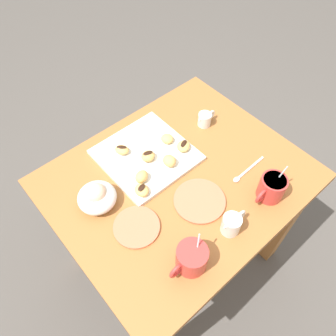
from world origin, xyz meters
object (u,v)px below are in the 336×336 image
saucer_coral_left (137,227)px  saucer_coral_right (199,201)px  coffee_mug_red_right (191,258)px  beignet_5 (167,139)px  dining_table (178,199)px  chocolate_sauce_pitcher (205,119)px  pastry_plate_square (146,155)px  beignet_4 (142,190)px  ice_cream_bowl (97,197)px  beignet_1 (142,177)px  beignet_0 (148,156)px  coffee_mug_red_left (272,187)px  cream_pitcher_white (232,224)px  beignet_6 (170,161)px  beignet_3 (183,146)px  beignet_2 (122,150)px

saucer_coral_left → saucer_coral_right: bearing=163.9°
coffee_mug_red_right → beignet_5: size_ratio=2.75×
dining_table → chocolate_sauce_pitcher: 0.34m
pastry_plate_square → beignet_4: (0.12, 0.12, 0.02)m
ice_cream_bowl → beignet_1: size_ratio=2.50×
beignet_5 → chocolate_sauce_pitcher: bearing=174.0°
beignet_0 → dining_table: bearing=106.1°
beignet_1 → saucer_coral_left: bearing=45.6°
chocolate_sauce_pitcher → saucer_coral_left: bearing=20.5°
coffee_mug_red_left → beignet_5: 0.42m
saucer_coral_right → cream_pitcher_white: bearing=90.4°
saucer_coral_right → beignet_4: bearing=-48.9°
coffee_mug_red_right → ice_cream_bowl: size_ratio=1.04×
beignet_6 → cream_pitcher_white: bearing=86.3°
coffee_mug_red_right → saucer_coral_right: size_ratio=0.76×
saucer_coral_left → dining_table: bearing=-166.3°
dining_table → beignet_6: size_ratio=16.87×
pastry_plate_square → dining_table: bearing=100.1°
coffee_mug_red_left → beignet_6: bearing=-61.0°
saucer_coral_left → coffee_mug_red_right: bearing=103.3°
pastry_plate_square → beignet_0: size_ratio=6.20×
dining_table → saucer_coral_left: bearing=13.7°
coffee_mug_red_right → chocolate_sauce_pitcher: 0.58m
ice_cream_bowl → beignet_4: bearing=151.3°
coffee_mug_red_left → dining_table: bearing=-54.8°
dining_table → cream_pitcher_white: cream_pitcher_white is taller
dining_table → beignet_0: beignet_0 is taller
coffee_mug_red_left → saucer_coral_right: (0.20, -0.14, -0.04)m
coffee_mug_red_left → chocolate_sauce_pitcher: coffee_mug_red_left is taller
pastry_plate_square → chocolate_sauce_pitcher: size_ratio=3.43×
cream_pitcher_white → dining_table: bearing=-92.9°
beignet_5 → ice_cream_bowl: bearing=7.6°
beignet_1 → beignet_3: bearing=-177.5°
chocolate_sauce_pitcher → beignet_3: (0.16, 0.05, -0.00)m
beignet_5 → beignet_0: bearing=10.3°
chocolate_sauce_pitcher → beignet_6: size_ratio=1.77×
coffee_mug_red_right → saucer_coral_right: coffee_mug_red_right is taller
coffee_mug_red_right → beignet_1: size_ratio=2.59×
pastry_plate_square → coffee_mug_red_left: bearing=117.1°
cream_pitcher_white → beignet_6: 0.32m
beignet_3 → beignet_6: beignet_6 is taller
coffee_mug_red_left → chocolate_sauce_pitcher: (-0.07, -0.38, -0.02)m
pastry_plate_square → beignet_3: size_ratio=5.76×
pastry_plate_square → beignet_3: 0.14m
saucer_coral_left → cream_pitcher_white: bearing=137.6°
chocolate_sauce_pitcher → beignet_2: 0.35m
saucer_coral_right → beignet_2: size_ratio=3.32×
saucer_coral_left → beignet_1: size_ratio=2.91×
beignet_3 → chocolate_sauce_pitcher: bearing=-163.1°
beignet_0 → coffee_mug_red_left: bearing=119.6°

